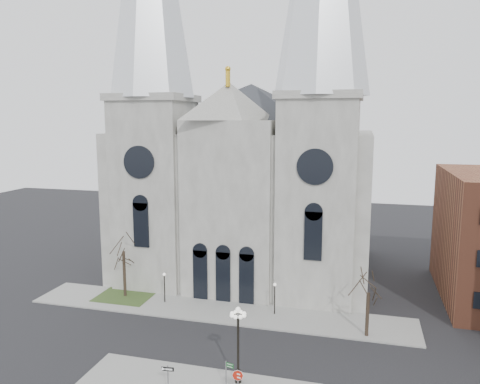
% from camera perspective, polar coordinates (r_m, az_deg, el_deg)
% --- Properties ---
extents(ground, '(160.00, 160.00, 0.00)m').
position_cam_1_polar(ground, '(40.69, -7.94, -20.08)').
color(ground, black).
rests_on(ground, ground).
extents(sidewalk_far, '(40.00, 6.00, 0.14)m').
position_cam_1_polar(sidewalk_far, '(49.93, -2.88, -14.20)').
color(sidewalk_far, gray).
rests_on(sidewalk_far, ground).
extents(grass_patch, '(6.00, 5.00, 0.18)m').
position_cam_1_polar(grass_patch, '(54.90, -13.80, -12.24)').
color(grass_patch, '#31471E').
rests_on(grass_patch, ground).
extents(cathedral, '(33.00, 26.66, 54.00)m').
position_cam_1_polar(cathedral, '(57.32, 0.64, 7.74)').
color(cathedral, gray).
rests_on(cathedral, ground).
extents(tree_left, '(3.20, 3.20, 7.50)m').
position_cam_1_polar(tree_left, '(53.18, -14.03, -6.70)').
color(tree_left, black).
rests_on(tree_left, ground).
extents(tree_right, '(3.20, 3.20, 6.00)m').
position_cam_1_polar(tree_right, '(44.36, 15.39, -11.45)').
color(tree_right, black).
rests_on(tree_right, ground).
extents(ped_lamp_left, '(0.32, 0.32, 3.26)m').
position_cam_1_polar(ped_lamp_left, '(51.57, -9.20, -10.84)').
color(ped_lamp_left, black).
rests_on(ped_lamp_left, sidewalk_far).
extents(ped_lamp_right, '(0.32, 0.32, 3.26)m').
position_cam_1_polar(ped_lamp_right, '(48.15, 4.25, -12.21)').
color(ped_lamp_right, black).
rests_on(ped_lamp_right, sidewalk_far).
extents(stop_sign, '(0.80, 0.23, 2.28)m').
position_cam_1_polar(stop_sign, '(35.08, -0.25, -21.75)').
color(stop_sign, slate).
rests_on(stop_sign, sidewalk_near).
extents(globe_lamp, '(1.45, 1.45, 5.93)m').
position_cam_1_polar(globe_lamp, '(36.07, -0.24, -17.08)').
color(globe_lamp, black).
rests_on(globe_lamp, sidewalk_near).
extents(one_way_sign, '(0.93, 0.15, 2.12)m').
position_cam_1_polar(one_way_sign, '(36.26, -8.79, -21.13)').
color(one_way_sign, slate).
rests_on(one_way_sign, sidewalk_near).
extents(street_name_sign, '(0.68, 0.21, 2.15)m').
position_cam_1_polar(street_name_sign, '(36.46, -1.60, -21.13)').
color(street_name_sign, slate).
rests_on(street_name_sign, sidewalk_near).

